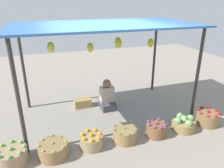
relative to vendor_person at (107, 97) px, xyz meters
The scene contains 11 objects.
ground_plane 0.40m from the vendor_person, 115.73° to the right, with size 14.00×14.00×0.00m, color gray.
market_stall_structure 1.72m from the vendor_person, 116.93° to the right, with size 3.91×2.17×2.15m.
vendor_person is the anchor object (origin of this frame).
basket_green_apples 2.56m from the vendor_person, 147.17° to the right, with size 0.51×0.51×0.33m.
basket_limes 2.06m from the vendor_person, 135.57° to the right, with size 0.52×0.52×0.31m.
basket_oranges 1.61m from the vendor_person, 118.38° to the right, with size 0.43×0.43×0.31m.
basket_green_chilies 1.44m from the vendor_person, 93.59° to the right, with size 0.47×0.47×0.31m.
basket_purple_onions 1.59m from the vendor_person, 68.18° to the right, with size 0.41×0.41×0.32m.
basket_cabbages 1.94m from the vendor_person, 49.48° to the right, with size 0.50×0.50×0.34m.
basket_red_apples 2.40m from the vendor_person, 37.36° to the right, with size 0.50×0.50×0.35m.
wooden_crate_near_vendor 0.68m from the vendor_person, 154.40° to the left, with size 0.43×0.27×0.21m, color #A1854E.
Camera 1 is at (-1.36, -4.46, 2.62)m, focal length 34.15 mm.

